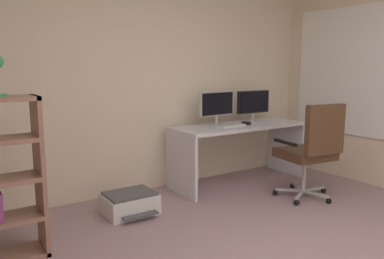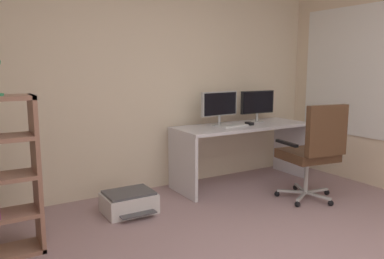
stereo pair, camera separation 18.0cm
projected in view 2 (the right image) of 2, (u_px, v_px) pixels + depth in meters
name	position (u px, v px, depth m)	size (l,w,h in m)	color
wall_back	(141.00, 69.00, 4.31)	(4.79, 0.10, 2.79)	beige
window_pane	(356.00, 72.00, 4.66)	(0.01, 1.44, 1.49)	white
window_frame	(356.00, 72.00, 4.66)	(0.02, 1.52, 1.57)	white
desk	(242.00, 139.00, 4.63)	(1.69, 0.63, 0.73)	silver
monitor_main	(220.00, 105.00, 4.52)	(0.52, 0.18, 0.40)	#B2B5B7
monitor_secondary	(257.00, 104.00, 4.82)	(0.49, 0.18, 0.39)	#B2B5B7
keyboard	(234.00, 126.00, 4.46)	(0.34, 0.13, 0.02)	silver
computer_mouse	(249.00, 124.00, 4.58)	(0.06, 0.10, 0.03)	black
office_chair	(314.00, 148.00, 3.98)	(0.64, 0.63, 1.05)	#B7BABC
printer	(129.00, 202.00, 3.75)	(0.49, 0.46, 0.21)	silver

